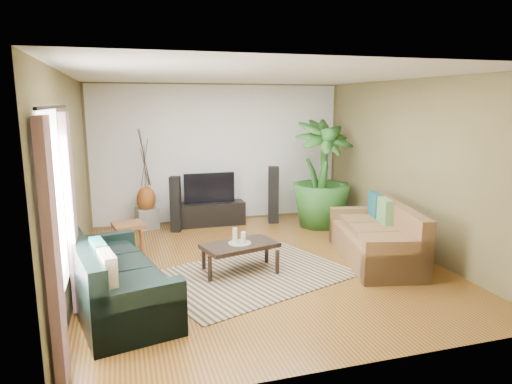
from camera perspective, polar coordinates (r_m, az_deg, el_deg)
name	(u,v)px	position (r m, az deg, el deg)	size (l,w,h in m)	color
floor	(260,265)	(6.78, 0.49, -9.05)	(5.50, 5.50, 0.00)	brown
ceiling	(260,75)	(6.37, 0.53, 14.37)	(5.50, 5.50, 0.00)	white
wall_back	(219,153)	(9.08, -4.61, 4.85)	(5.00, 5.00, 0.00)	olive
wall_front	(356,222)	(3.95, 12.33, -3.69)	(5.00, 5.00, 0.00)	olive
wall_left	(70,183)	(6.20, -22.18, 1.10)	(5.50, 5.50, 0.00)	olive
wall_right	(412,167)	(7.56, 18.97, 3.00)	(5.50, 5.50, 0.00)	olive
backwall_panel	(219,153)	(9.07, -4.60, 4.85)	(4.90, 4.90, 0.00)	white
window_pane	(55,206)	(4.62, -23.78, -1.59)	(1.80, 1.80, 0.00)	white
curtain_near	(53,257)	(3.96, -24.06, -7.41)	(0.08, 0.35, 2.20)	gray
curtain_far	(71,213)	(5.40, -22.11, -2.46)	(0.08, 0.35, 2.20)	gray
curtain_rod	(53,107)	(4.52, -24.05, 9.65)	(0.03, 0.03, 1.90)	black
sofa_left	(116,271)	(5.59, -17.13, -9.43)	(2.17, 0.93, 0.85)	black
sofa_right	(375,233)	(7.07, 14.62, -4.96)	(2.00, 0.90, 0.85)	brown
area_rug	(251,275)	(6.39, -0.61, -10.31)	(2.56, 1.82, 0.01)	tan
coffee_table	(240,258)	(6.43, -2.03, -8.23)	(1.02, 0.56, 0.42)	black
candle_tray	(240,243)	(6.36, -2.04, -6.40)	(0.32, 0.32, 0.01)	gray
candle_tall	(235,235)	(6.35, -2.65, -5.42)	(0.06, 0.06, 0.20)	beige
candle_mid	(243,238)	(6.31, -1.61, -5.73)	(0.06, 0.06, 0.16)	beige
candle_short	(243,236)	(6.42, -1.58, -5.58)	(0.06, 0.06, 0.13)	beige
tv_stand	(210,214)	(8.87, -5.77, -2.73)	(1.33, 0.40, 0.44)	black
television	(209,188)	(8.78, -5.86, 0.54)	(0.98, 0.05, 0.58)	black
speaker_left	(176,204)	(8.47, -10.02, -1.51)	(0.18, 0.20, 1.02)	black
speaker_right	(273,195)	(8.96, 2.19, -0.35)	(0.20, 0.22, 1.11)	black
potted_plant	(321,174)	(8.72, 8.17, 2.26)	(1.13, 1.13, 2.02)	#22551C
plant_pot	(320,218)	(8.89, 8.02, -3.26)	(0.37, 0.37, 0.29)	black
pedestal	(147,218)	(8.86, -13.45, -3.21)	(0.38, 0.38, 0.38)	gray
vase	(146,199)	(8.78, -13.56, -0.90)	(0.35, 0.35, 0.49)	brown
side_table	(129,238)	(7.46, -15.59, -5.61)	(0.46, 0.46, 0.49)	brown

